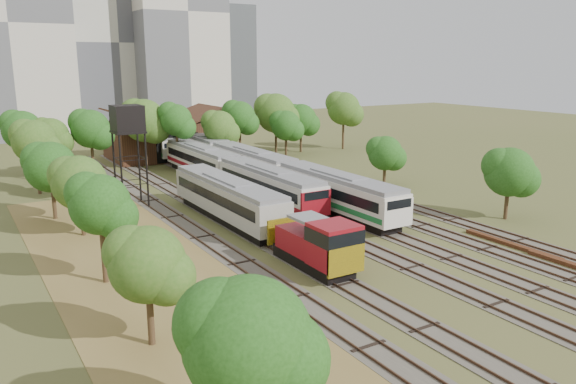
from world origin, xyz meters
TOP-DOWN VIEW (x-y plane):
  - ground at (0.00, 0.00)m, footprint 240.00×240.00m
  - dry_grass_patch at (-18.00, 8.00)m, footprint 14.00×60.00m
  - tracks at (-0.67, 25.00)m, footprint 24.60×80.00m
  - railcar_red_set at (-2.00, 32.64)m, footprint 3.13×34.58m
  - railcar_green_set at (2.00, 35.10)m, footprint 3.19×52.08m
  - railcar_rear at (-2.00, 59.89)m, footprint 3.00×16.08m
  - shunter_locomotive at (-8.00, 6.16)m, footprint 2.97×8.10m
  - old_grey_coach at (-8.00, 21.11)m, footprint 3.17×18.00m
  - water_tower at (-13.97, 31.13)m, footprint 2.96×2.96m
  - rail_pile_far at (8.20, 2.61)m, footprint 0.55×8.80m
  - maintenance_shed at (-1.00, 57.98)m, footprint 16.45×11.55m
  - tree_band_left at (-21.18, 23.88)m, footprint 5.80×64.35m
  - tree_band_far at (5.78, 50.31)m, footprint 50.71×10.35m
  - tree_band_right at (14.73, 27.64)m, footprint 5.14×45.24m
  - tower_left at (-18.00, 95.00)m, footprint 22.00×16.00m
  - tower_centre at (2.00, 100.00)m, footprint 20.00×18.00m
  - tower_right at (14.00, 92.00)m, footprint 18.00×16.00m
  - tower_far_right at (34.00, 110.00)m, footprint 12.00×12.00m

SIDE VIEW (x-z plane):
  - ground at x=0.00m, z-range 0.00..0.00m
  - dry_grass_patch at x=-18.00m, z-range 0.00..0.04m
  - tracks at x=-0.67m, z-range -0.05..0.14m
  - rail_pile_far at x=8.20m, z-range 0.00..0.29m
  - shunter_locomotive at x=-8.00m, z-range -0.05..3.84m
  - railcar_rear at x=-2.00m, z-range 0.11..3.81m
  - railcar_red_set at x=-2.00m, z-range 0.11..3.99m
  - railcar_green_set at x=2.00m, z-range 0.11..4.06m
  - old_grey_coach at x=-8.00m, z-range 0.18..4.11m
  - maintenance_shed at x=-1.00m, z-range -0.87..6.70m
  - tree_band_right at x=14.73m, z-range 0.88..7.99m
  - tree_band_left at x=-21.18m, z-range 0.89..9.42m
  - tree_band_far at x=5.78m, z-range 1.41..10.94m
  - water_tower at x=-13.97m, z-range 3.51..13.75m
  - tower_far_right at x=34.00m, z-range 0.00..28.00m
  - tower_centre at x=2.00m, z-range 0.00..36.00m
  - tower_left at x=-18.00m, z-range 0.00..42.00m
  - tower_right at x=14.00m, z-range 0.00..48.00m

